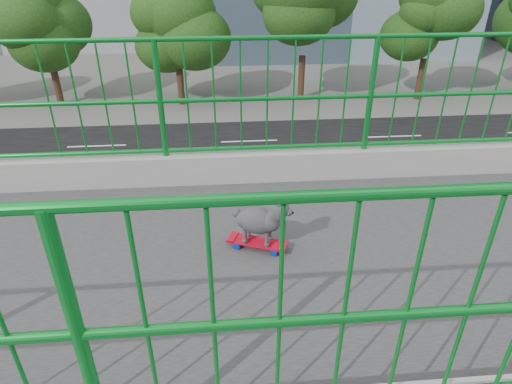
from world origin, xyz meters
The scene contains 7 objects.
road centered at (-13.00, 0.00, 0.01)m, with size 18.00×90.00×0.02m, color black.
railing centered at (0.00, 0.00, 7.21)m, with size 3.00×24.00×1.42m.
street_trees centered at (-26.03, 1.06, 4.72)m, with size 5.30×60.40×7.26m.
skateboard centered at (-0.21, -1.19, 7.05)m, with size 0.30×0.49×0.06m.
poodle centered at (-0.20, -1.17, 7.28)m, with size 0.30×0.46×0.40m.
car_1 centered at (-9.20, 7.17, 0.74)m, with size 1.57×4.51×1.49m, color black.
car_2 centered at (-12.40, -4.73, 0.78)m, with size 2.60×5.64×1.57m, color #C00B07.
Camera 1 is at (2.59, -1.44, 9.10)m, focal length 30.57 mm.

